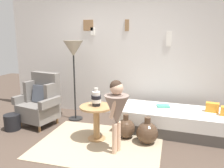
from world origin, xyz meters
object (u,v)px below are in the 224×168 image
at_px(daybed, 176,121).
at_px(floor_lamp, 73,52).
at_px(demijohn_near, 126,128).
at_px(book_on_daybed, 163,106).
at_px(side_table, 96,116).
at_px(demijohn_far, 147,133).
at_px(person_child, 117,108).
at_px(armchair, 41,102).
at_px(vase_striped, 96,98).
at_px(magazine_basket, 12,122).

height_order(daybed, floor_lamp, floor_lamp).
bearing_deg(floor_lamp, demijohn_near, -26.89).
bearing_deg(floor_lamp, book_on_daybed, -0.32).
relative_size(daybed, side_table, 3.50).
relative_size(floor_lamp, demijohn_far, 3.68).
bearing_deg(book_on_daybed, person_child, -118.33).
distance_m(armchair, daybed, 2.48).
bearing_deg(vase_striped, armchair, 164.47).
distance_m(side_table, person_child, 0.60).
distance_m(book_on_daybed, magazine_basket, 2.71).
height_order(daybed, magazine_basket, daybed).
bearing_deg(person_child, side_table, 140.88).
distance_m(daybed, book_on_daybed, 0.34).
bearing_deg(vase_striped, side_table, -80.54).
relative_size(daybed, floor_lamp, 1.25).
distance_m(armchair, floor_lamp, 1.12).
distance_m(vase_striped, person_child, 0.54).
xyz_separation_m(demijohn_near, demijohn_far, (0.36, -0.11, 0.01)).
distance_m(person_child, magazine_basket, 2.09).
distance_m(side_table, demijohn_near, 0.53).
height_order(vase_striped, demijohn_near, vase_striped).
relative_size(person_child, demijohn_far, 2.49).
bearing_deg(magazine_basket, side_table, 0.91).
bearing_deg(armchair, side_table, -15.96).
bearing_deg(side_table, daybed, 27.06).
relative_size(book_on_daybed, magazine_basket, 0.79).
distance_m(daybed, person_child, 1.35).
height_order(book_on_daybed, demijohn_far, book_on_daybed).
bearing_deg(floor_lamp, magazine_basket, -137.74).
bearing_deg(person_child, armchair, 157.23).
relative_size(armchair, side_table, 1.74).
relative_size(daybed, person_child, 1.85).
height_order(side_table, person_child, person_child).
height_order(side_table, book_on_daybed, side_table).
distance_m(vase_striped, demijohn_far, 0.95).
height_order(vase_striped, book_on_daybed, vase_striped).
bearing_deg(person_child, demijohn_near, 86.95).
relative_size(floor_lamp, person_child, 1.48).
bearing_deg(vase_striped, person_child, -39.84).
distance_m(armchair, demijohn_near, 1.70).
xyz_separation_m(floor_lamp, book_on_daybed, (1.71, -0.01, -0.93)).
xyz_separation_m(armchair, floor_lamp, (0.51, 0.41, 0.90)).
bearing_deg(book_on_daybed, side_table, -143.12).
xyz_separation_m(person_child, demijohn_far, (0.39, 0.41, -0.50)).
height_order(side_table, demijohn_near, side_table).
height_order(floor_lamp, demijohn_far, floor_lamp).
bearing_deg(person_child, floor_lamp, 135.69).
bearing_deg(daybed, vase_striped, -153.35).
xyz_separation_m(side_table, book_on_daybed, (1.00, 0.75, 0.02)).
bearing_deg(floor_lamp, daybed, -3.92).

